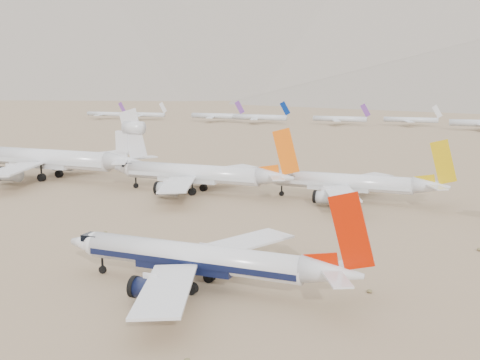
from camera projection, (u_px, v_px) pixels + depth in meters
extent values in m
plane|color=#7C6248|center=(211.00, 274.00, 93.97)|extent=(7000.00, 7000.00, 0.00)
cylinder|color=silver|center=(192.00, 257.00, 87.57)|extent=(33.87, 4.00, 4.00)
cube|color=black|center=(192.00, 260.00, 87.65)|extent=(33.19, 4.06, 0.90)
sphere|color=silver|center=(96.00, 244.00, 94.21)|extent=(4.00, 4.00, 4.00)
cube|color=black|center=(93.00, 237.00, 94.26)|extent=(2.80, 2.60, 1.00)
cone|color=silver|center=(332.00, 273.00, 79.32)|extent=(8.47, 4.00, 4.00)
cube|color=silver|center=(166.00, 289.00, 75.90)|extent=(13.08, 20.61, 0.63)
cube|color=silver|center=(337.00, 279.00, 75.07)|extent=(5.38, 7.03, 0.24)
cylinder|color=black|center=(151.00, 289.00, 81.17)|extent=(4.70, 2.88, 2.88)
cube|color=silver|center=(241.00, 243.00, 97.42)|extent=(13.08, 20.61, 0.63)
cube|color=silver|center=(352.00, 262.00, 82.12)|extent=(5.38, 7.03, 0.24)
cylinder|color=black|center=(206.00, 257.00, 96.25)|extent=(4.70, 2.88, 2.88)
cube|color=#B61600|center=(351.00, 231.00, 77.45)|extent=(6.42, 0.32, 10.58)
cylinder|color=black|center=(103.00, 270.00, 94.46)|extent=(1.20, 0.50, 1.20)
cylinder|color=black|center=(192.00, 289.00, 85.09)|extent=(1.68, 1.00, 1.68)
cylinder|color=black|center=(209.00, 277.00, 90.17)|extent=(1.68, 1.00, 1.68)
cylinder|color=silver|center=(343.00, 182.00, 151.53)|extent=(34.69, 4.22, 4.22)
cube|color=silver|center=(343.00, 184.00, 151.62)|extent=(34.00, 4.28, 0.95)
sphere|color=silver|center=(278.00, 177.00, 158.33)|extent=(4.22, 4.22, 4.22)
cube|color=black|center=(276.00, 173.00, 158.39)|extent=(2.95, 2.74, 1.05)
cone|color=silver|center=(431.00, 186.00, 143.08)|extent=(8.67, 4.22, 4.22)
cube|color=silver|center=(341.00, 194.00, 139.53)|extent=(13.40, 21.11, 0.65)
cube|color=silver|center=(437.00, 187.00, 138.71)|extent=(5.51, 7.20, 0.25)
cylinder|color=silver|center=(326.00, 197.00, 144.94)|extent=(4.82, 3.04, 3.04)
cube|color=silver|center=(363.00, 178.00, 161.68)|extent=(13.40, 21.11, 0.65)
cube|color=silver|center=(440.00, 182.00, 145.96)|extent=(5.51, 7.20, 0.25)
cylinder|color=silver|center=(343.00, 186.00, 160.49)|extent=(4.82, 3.04, 3.04)
cube|color=gold|center=(443.00, 162.00, 141.17)|extent=(6.57, 0.34, 10.83)
cylinder|color=black|center=(282.00, 193.00, 158.60)|extent=(1.26, 0.53, 1.26)
cylinder|color=black|center=(345.00, 200.00, 148.94)|extent=(1.77, 1.05, 1.77)
cylinder|color=black|center=(351.00, 196.00, 154.28)|extent=(1.77, 1.05, 1.77)
cylinder|color=silver|center=(192.00, 173.00, 162.23)|extent=(38.64, 4.72, 4.72)
cube|color=silver|center=(192.00, 175.00, 162.32)|extent=(37.87, 4.79, 1.06)
sphere|color=silver|center=(132.00, 169.00, 169.79)|extent=(4.72, 4.72, 4.72)
cube|color=black|center=(130.00, 164.00, 169.86)|extent=(3.31, 3.07, 1.18)
cone|color=silver|center=(276.00, 177.00, 152.81)|extent=(9.66, 4.72, 4.72)
cube|color=silver|center=(177.00, 185.00, 148.84)|extent=(14.92, 23.52, 0.73)
cube|color=silver|center=(277.00, 178.00, 147.93)|extent=(6.13, 8.02, 0.28)
cylinder|color=silver|center=(168.00, 189.00, 154.87)|extent=(5.37, 3.40, 3.40)
cube|color=silver|center=(224.00, 170.00, 173.54)|extent=(14.92, 23.52, 0.73)
cube|color=silver|center=(288.00, 173.00, 156.02)|extent=(6.13, 8.02, 0.28)
cylinder|color=silver|center=(202.00, 178.00, 172.22)|extent=(5.37, 3.40, 3.40)
cube|color=#ED5E0B|center=(286.00, 152.00, 150.68)|extent=(7.32, 0.38, 12.07)
cylinder|color=black|center=(136.00, 186.00, 170.10)|extent=(1.42, 0.59, 1.42)
cylinder|color=black|center=(192.00, 192.00, 159.32)|extent=(1.98, 1.18, 1.98)
cylinder|color=black|center=(203.00, 188.00, 165.31)|extent=(1.98, 1.18, 1.98)
cylinder|color=silver|center=(45.00, 158.00, 185.08)|extent=(47.22, 5.65, 5.65)
cube|color=silver|center=(45.00, 160.00, 185.19)|extent=(46.28, 5.74, 1.27)
cone|color=silver|center=(124.00, 162.00, 173.58)|extent=(11.81, 5.65, 5.65)
cube|color=silver|center=(14.00, 169.00, 168.78)|extent=(18.24, 28.74, 0.88)
cube|color=silver|center=(120.00, 162.00, 167.64)|extent=(7.50, 9.80, 0.34)
cylinder|color=silver|center=(11.00, 174.00, 176.14)|extent=(6.56, 4.07, 4.07)
cube|color=silver|center=(88.00, 156.00, 198.85)|extent=(18.24, 28.74, 0.88)
cube|color=silver|center=(141.00, 158.00, 177.49)|extent=(7.50, 9.80, 0.34)
cylinder|color=silver|center=(63.00, 164.00, 197.22)|extent=(6.56, 4.07, 4.07)
cube|color=silver|center=(133.00, 134.00, 170.97)|extent=(8.95, 0.45, 14.75)
cylinder|color=silver|center=(134.00, 128.00, 170.55)|extent=(5.90, 3.66, 3.66)
cylinder|color=black|center=(42.00, 177.00, 181.58)|extent=(2.37, 1.41, 2.37)
cylinder|color=black|center=(59.00, 174.00, 188.75)|extent=(2.37, 1.41, 2.37)
cylinder|color=silver|center=(105.00, 114.00, 484.85)|extent=(34.09, 3.37, 3.37)
cube|color=#67348B|center=(122.00, 107.00, 477.64)|extent=(6.79, 0.34, 8.55)
cube|color=silver|center=(99.00, 115.00, 476.94)|extent=(8.98, 15.69, 0.34)
cube|color=silver|center=(112.00, 114.00, 492.92)|extent=(8.98, 15.69, 0.34)
cylinder|color=silver|center=(145.00, 115.00, 474.22)|extent=(34.71, 3.43, 3.43)
cube|color=silver|center=(163.00, 108.00, 466.88)|extent=(6.91, 0.34, 8.71)
cube|color=silver|center=(139.00, 116.00, 466.17)|extent=(9.15, 15.98, 0.34)
cube|color=silver|center=(151.00, 115.00, 482.44)|extent=(9.15, 15.98, 0.34)
cylinder|color=silver|center=(216.00, 116.00, 450.53)|extent=(40.45, 4.00, 4.00)
cube|color=#67348B|center=(240.00, 107.00, 441.98)|extent=(8.05, 0.40, 10.14)
cube|color=silver|center=(210.00, 117.00, 441.15)|extent=(10.66, 18.62, 0.40)
cube|color=silver|center=(222.00, 116.00, 460.11)|extent=(10.66, 18.62, 0.40)
cylinder|color=silver|center=(260.00, 117.00, 433.00)|extent=(40.64, 4.02, 4.02)
cube|color=navy|center=(285.00, 108.00, 424.41)|extent=(8.09, 0.40, 10.19)
cube|color=silver|center=(254.00, 119.00, 423.57)|extent=(10.71, 18.71, 0.40)
cube|color=silver|center=(265.00, 117.00, 442.63)|extent=(10.71, 18.71, 0.40)
cylinder|color=silver|center=(340.00, 119.00, 417.25)|extent=(37.55, 3.71, 3.71)
cube|color=#67348B|center=(365.00, 110.00, 409.31)|extent=(7.48, 0.37, 9.42)
cube|color=silver|center=(336.00, 121.00, 408.53)|extent=(9.89, 17.29, 0.37)
cube|color=silver|center=(343.00, 119.00, 426.14)|extent=(9.89, 17.29, 0.37)
cylinder|color=silver|center=(411.00, 120.00, 408.29)|extent=(35.91, 3.55, 3.55)
cube|color=silver|center=(437.00, 111.00, 400.70)|extent=(7.15, 0.35, 9.01)
cube|color=silver|center=(409.00, 121.00, 399.96)|extent=(9.46, 16.53, 0.35)
cube|color=silver|center=(412.00, 120.00, 416.80)|extent=(9.46, 16.53, 0.35)
cone|color=slate|center=(95.00, 30.00, 2127.17)|extent=(3024.00, 3024.00, 420.00)
cone|color=slate|center=(200.00, 41.00, 1796.07)|extent=(1800.00, 1800.00, 300.00)
cone|color=slate|center=(378.00, 8.00, 1704.18)|extent=(2444.00, 2444.00, 470.00)
cone|color=slate|center=(147.00, 74.00, 1356.84)|extent=(855.00, 855.00, 95.00)
ellipsoid|color=brown|center=(105.00, 233.00, 118.87)|extent=(0.98, 0.98, 0.54)
ellipsoid|color=brown|center=(187.00, 360.00, 64.65)|extent=(0.70, 0.70, 0.39)
ellipsoid|color=brown|center=(369.00, 291.00, 85.82)|extent=(0.84, 0.84, 0.46)
ellipsoid|color=brown|center=(480.00, 249.00, 106.98)|extent=(0.98, 0.98, 0.54)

